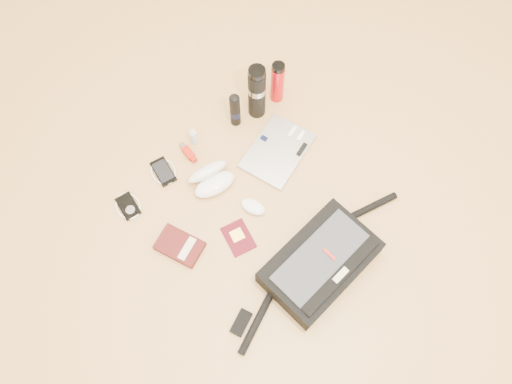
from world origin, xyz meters
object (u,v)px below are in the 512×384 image
messenger_bag (320,263)px  thermos_black (257,92)px  laptop (278,151)px  thermos_red (277,82)px  book (180,245)px

messenger_bag → thermos_black: 0.77m
laptop → thermos_red: size_ratio=1.59×
thermos_red → thermos_black: bearing=-178.7°
book → thermos_black: (0.64, 0.31, 0.13)m
laptop → thermos_black: (0.06, 0.22, 0.14)m
book → thermos_red: thermos_red is taller
messenger_bag → book: size_ratio=4.29×
thermos_red → book: bearing=-157.6°
book → thermos_black: bearing=1.9°
laptop → thermos_red: 0.30m
book → thermos_red: (0.76, 0.31, 0.10)m
messenger_bag → thermos_black: size_ratio=3.04×
thermos_black → messenger_bag: bearing=-110.1°
messenger_bag → laptop: 0.54m
messenger_bag → book: 0.56m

